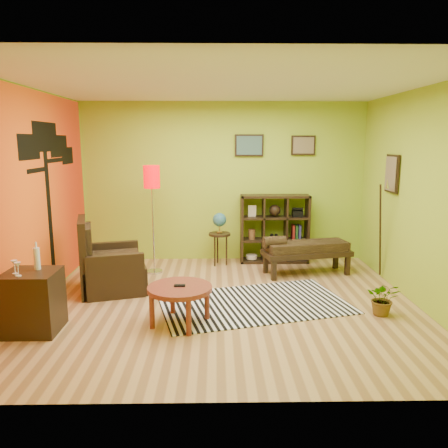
{
  "coord_description": "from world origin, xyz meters",
  "views": [
    {
      "loc": [
        -0.13,
        -5.51,
        2.12
      ],
      "look_at": [
        -0.03,
        0.13,
        1.05
      ],
      "focal_mm": 35.0,
      "sensor_mm": 36.0,
      "label": 1
    }
  ],
  "objects_px": {
    "armchair": "(108,269)",
    "cube_shelf": "(275,229)",
    "coffee_table": "(180,292)",
    "bench": "(304,249)",
    "floor_lamp": "(152,187)",
    "potted_plant": "(383,302)",
    "side_cabinet": "(32,301)",
    "globe_table": "(220,226)"
  },
  "relations": [
    {
      "from": "armchair",
      "to": "cube_shelf",
      "type": "distance_m",
      "value": 3.0
    },
    {
      "from": "coffee_table",
      "to": "bench",
      "type": "height_order",
      "value": "bench"
    },
    {
      "from": "armchair",
      "to": "bench",
      "type": "xyz_separation_m",
      "value": [
        2.96,
        0.73,
        0.09
      ]
    },
    {
      "from": "floor_lamp",
      "to": "bench",
      "type": "height_order",
      "value": "floor_lamp"
    },
    {
      "from": "floor_lamp",
      "to": "armchair",
      "type": "bearing_deg",
      "value": -121.5
    },
    {
      "from": "coffee_table",
      "to": "potted_plant",
      "type": "bearing_deg",
      "value": 5.13
    },
    {
      "from": "side_cabinet",
      "to": "cube_shelf",
      "type": "xyz_separation_m",
      "value": [
        3.11,
        2.86,
        0.25
      ]
    },
    {
      "from": "cube_shelf",
      "to": "bench",
      "type": "height_order",
      "value": "cube_shelf"
    },
    {
      "from": "cube_shelf",
      "to": "side_cabinet",
      "type": "bearing_deg",
      "value": -137.48
    },
    {
      "from": "armchair",
      "to": "cube_shelf",
      "type": "bearing_deg",
      "value": 29.82
    },
    {
      "from": "cube_shelf",
      "to": "bench",
      "type": "bearing_deg",
      "value": -63.84
    },
    {
      "from": "cube_shelf",
      "to": "bench",
      "type": "xyz_separation_m",
      "value": [
        0.37,
        -0.76,
        -0.18
      ]
    },
    {
      "from": "side_cabinet",
      "to": "globe_table",
      "type": "relative_size",
      "value": 1.11
    },
    {
      "from": "coffee_table",
      "to": "cube_shelf",
      "type": "distance_m",
      "value": 3.07
    },
    {
      "from": "coffee_table",
      "to": "floor_lamp",
      "type": "bearing_deg",
      "value": 105.96
    },
    {
      "from": "armchair",
      "to": "globe_table",
      "type": "bearing_deg",
      "value": 39.0
    },
    {
      "from": "floor_lamp",
      "to": "globe_table",
      "type": "distance_m",
      "value": 1.36
    },
    {
      "from": "armchair",
      "to": "potted_plant",
      "type": "height_order",
      "value": "armchair"
    },
    {
      "from": "globe_table",
      "to": "coffee_table",
      "type": "bearing_deg",
      "value": -100.92
    },
    {
      "from": "side_cabinet",
      "to": "armchair",
      "type": "bearing_deg",
      "value": 69.16
    },
    {
      "from": "armchair",
      "to": "globe_table",
      "type": "relative_size",
      "value": 1.18
    },
    {
      "from": "coffee_table",
      "to": "potted_plant",
      "type": "xyz_separation_m",
      "value": [
        2.49,
        0.22,
        -0.23
      ]
    },
    {
      "from": "cube_shelf",
      "to": "bench",
      "type": "distance_m",
      "value": 0.86
    },
    {
      "from": "coffee_table",
      "to": "armchair",
      "type": "distance_m",
      "value": 1.65
    },
    {
      "from": "armchair",
      "to": "side_cabinet",
      "type": "height_order",
      "value": "armchair"
    },
    {
      "from": "coffee_table",
      "to": "globe_table",
      "type": "relative_size",
      "value": 0.82
    },
    {
      "from": "coffee_table",
      "to": "globe_table",
      "type": "distance_m",
      "value": 2.57
    },
    {
      "from": "globe_table",
      "to": "side_cabinet",
      "type": "bearing_deg",
      "value": -128.54
    },
    {
      "from": "floor_lamp",
      "to": "bench",
      "type": "xyz_separation_m",
      "value": [
        2.43,
        -0.14,
        -1.0
      ]
    },
    {
      "from": "coffee_table",
      "to": "side_cabinet",
      "type": "xyz_separation_m",
      "value": [
        -1.64,
        -0.17,
        -0.05
      ]
    },
    {
      "from": "bench",
      "to": "potted_plant",
      "type": "relative_size",
      "value": 3.42
    },
    {
      "from": "armchair",
      "to": "globe_table",
      "type": "xyz_separation_m",
      "value": [
        1.61,
        1.3,
        0.37
      ]
    },
    {
      "from": "floor_lamp",
      "to": "potted_plant",
      "type": "relative_size",
      "value": 4.04
    },
    {
      "from": "coffee_table",
      "to": "side_cabinet",
      "type": "distance_m",
      "value": 1.65
    },
    {
      "from": "floor_lamp",
      "to": "cube_shelf",
      "type": "distance_m",
      "value": 2.3
    },
    {
      "from": "coffee_table",
      "to": "floor_lamp",
      "type": "height_order",
      "value": "floor_lamp"
    },
    {
      "from": "armchair",
      "to": "floor_lamp",
      "type": "relative_size",
      "value": 0.62
    },
    {
      "from": "floor_lamp",
      "to": "potted_plant",
      "type": "distance_m",
      "value": 3.8
    },
    {
      "from": "armchair",
      "to": "floor_lamp",
      "type": "bearing_deg",
      "value": 58.5
    },
    {
      "from": "coffee_table",
      "to": "potted_plant",
      "type": "relative_size",
      "value": 1.75
    },
    {
      "from": "globe_table",
      "to": "bench",
      "type": "distance_m",
      "value": 1.5
    },
    {
      "from": "side_cabinet",
      "to": "floor_lamp",
      "type": "bearing_deg",
      "value": 64.8
    }
  ]
}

